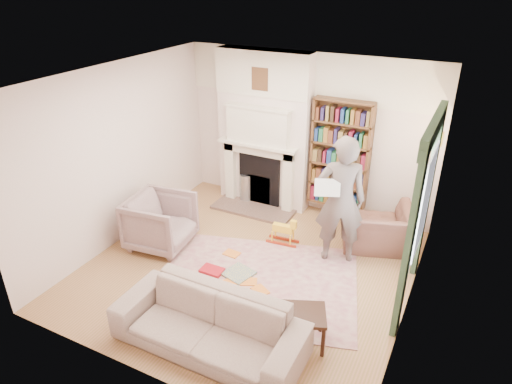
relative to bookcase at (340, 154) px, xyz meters
The scene contains 25 objects.
floor 2.51m from the bookcase, 107.05° to the right, with size 4.50×4.50×0.00m, color olive.
ceiling 2.75m from the bookcase, 107.05° to the right, with size 4.50×4.50×0.00m, color white.
wall_back 0.70m from the bookcase, 168.69° to the left, with size 4.50×4.50×0.00m, color silver.
wall_front 4.42m from the bookcase, 98.46° to the right, with size 4.50×4.50×0.00m, color silver.
wall_left 3.60m from the bookcase, 143.83° to the right, with size 4.50×4.50×0.00m, color silver.
wall_right 2.67m from the bookcase, 52.96° to the right, with size 4.50×4.50×0.00m, color silver.
fireplace 1.42m from the bookcase, behind, with size 1.70×0.58×2.80m.
bookcase is the anchor object (origin of this frame).
window 2.36m from the bookcase, 47.34° to the right, with size 0.02×0.90×1.30m, color silver.
curtain_left 2.87m from the bookcase, 57.36° to the right, with size 0.07×0.32×2.40m, color #2D472F.
curtain_right 1.86m from the bookcase, 33.35° to the right, with size 0.07×0.32×2.40m, color #2D472F.
pelmet 2.60m from the bookcase, 48.16° to the right, with size 0.09×1.70×0.24m, color #2D472F.
wall_sconce 1.68m from the bookcase, 24.19° to the right, with size 0.20×0.24×0.24m, color gold, non-canonical shape.
rug 2.66m from the bookcase, 98.96° to the right, with size 2.76×2.12×0.01m, color beige.
armchair_reading 1.39m from the bookcase, 38.10° to the right, with size 1.06×0.92×0.69m, color #54332C.
armchair_left 3.17m from the bookcase, 134.91° to the right, with size 0.90×0.93×0.85m, color #AB9A8D.
sofa 3.81m from the bookcase, 95.14° to the right, with size 2.26×0.88×0.66m, color #BFB59D.
man_reading 1.36m from the bookcase, 71.81° to the right, with size 0.72×0.47×1.98m, color #5B4E49.
newspaper 1.51m from the bookcase, 79.62° to the right, with size 0.36×0.02×0.25m, color silver.
coffee_table 3.38m from the bookcase, 80.60° to the right, with size 0.70×0.45×0.45m, color black, non-canonical shape.
paraffin_heater 1.93m from the bookcase, behind, with size 0.24×0.24×0.55m, color #A2A4AA.
rocking_horse 1.65m from the bookcase, 110.52° to the right, with size 0.51×0.20×0.45m, color yellow, non-canonical shape.
board_game 2.70m from the bookcase, 106.62° to the right, with size 0.39×0.39×0.03m, color #DDC74E.
game_box_lid 2.92m from the bookcase, 113.44° to the right, with size 0.33×0.22×0.05m, color #AA131E.
comic_annuals 2.71m from the bookcase, 104.73° to the right, with size 1.07×0.90×0.02m.
Camera 1 is at (2.61, -4.92, 4.02)m, focal length 32.00 mm.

